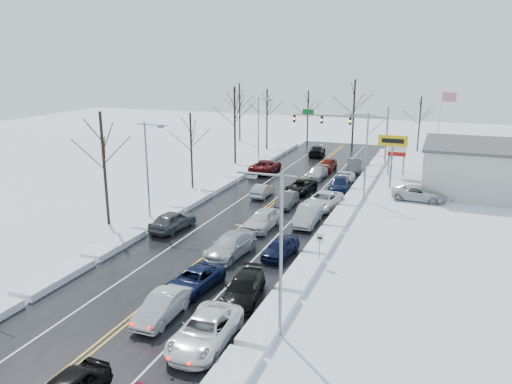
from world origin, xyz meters
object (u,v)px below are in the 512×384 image
at_px(traffic_signal_mast, 350,124).
at_px(flagpole, 441,123).
at_px(tires_plus_sign, 393,144).
at_px(oncoming_car_0, 262,196).

relative_size(traffic_signal_mast, flagpole, 1.33).
xyz_separation_m(traffic_signal_mast, flagpole, (11.72, 2.01, 0.45)).
bearing_deg(tires_plus_sign, oncoming_car_0, -144.97).
xyz_separation_m(flagpole, oncoming_car_0, (-16.97, -22.63, -5.93)).
xyz_separation_m(traffic_signal_mast, tires_plus_sign, (7.05, -12.00, -0.49)).
bearing_deg(oncoming_car_0, traffic_signal_mast, -104.64).
relative_size(tires_plus_sign, flagpole, 0.60).
bearing_deg(traffic_signal_mast, flagpole, 9.73).
distance_m(traffic_signal_mast, tires_plus_sign, 13.92).
distance_m(flagpole, oncoming_car_0, 28.90).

